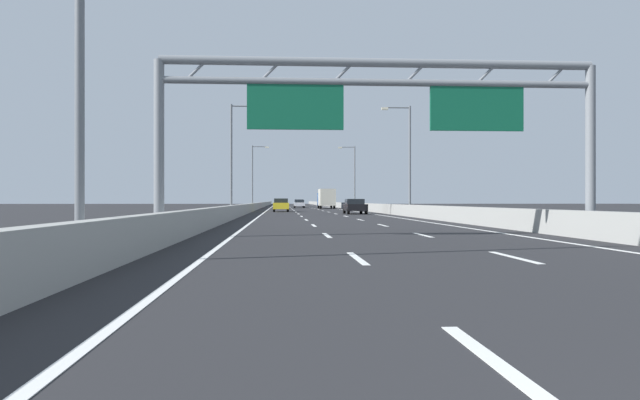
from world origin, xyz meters
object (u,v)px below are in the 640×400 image
Objects in this scene: streetlamp_right_mid at (407,153)px; red_car at (280,204)px; streetlamp_left_near at (91,4)px; streetlamp_left_far at (254,173)px; streetlamp_left_mid at (234,152)px; box_truck at (326,198)px; sign_gantry at (381,102)px; yellow_car at (281,205)px; streetlamp_right_far at (353,173)px; silver_car at (299,203)px; white_car at (299,204)px; black_car at (355,206)px.

streetlamp_right_mid reaches higher than red_car.
red_car is (3.86, 86.64, -4.62)m from streetlamp_left_near.
streetlamp_right_mid is 42.36m from streetlamp_left_far.
box_truck is (11.26, 44.68, -3.72)m from streetlamp_left_mid.
sign_gantry is 1.67× the size of streetlamp_right_mid.
sign_gantry is 75.92m from box_truck.
streetlamp_left_near reaches higher than yellow_car.
streetlamp_left_far reaches higher than yellow_car.
streetlamp_right_mid is 21.23m from yellow_car.
sign_gantry is 31.95m from streetlamp_right_mid.
streetlamp_left_mid reaches higher than box_truck.
streetlamp_right_mid and streetlamp_right_far have the same top height.
silver_car is (-7.32, 28.67, -4.64)m from streetlamp_right_far.
streetlamp_left_near is 57.59m from yellow_car.
white_car is at bearing 90.19° from sign_gantry.
black_car is at bearing -85.50° from white_car.
box_truck is (-3.67, 44.68, -3.72)m from streetlamp_right_mid.
streetlamp_right_far is at bearing 0.00° from streetlamp_left_far.
streetlamp_left_mid is 42.36m from streetlamp_right_far.
streetlamp_left_mid is 2.26× the size of red_car.
silver_car is at bearing 98.77° from box_truck.
red_car is at bearing 87.45° from streetlamp_left_near.
streetlamp_left_mid is (0.00, 39.64, 0.00)m from streetlamp_left_near.
box_truck is (3.73, 75.76, -3.12)m from sign_gantry.
streetlamp_left_near is 2.02× the size of silver_car.
streetlamp_left_far reaches higher than red_car.
yellow_car is (4.02, 57.26, -4.62)m from streetlamp_left_near.
yellow_car reaches higher than silver_car.
streetlamp_right_far is at bearing 90.00° from streetlamp_right_mid.
streetlamp_left_mid reaches higher than red_car.
sign_gantry is 1.67× the size of streetlamp_right_far.
red_car is (-11.07, 7.35, -4.62)m from streetlamp_right_far.
red_car is 29.38m from yellow_car.
sign_gantry is 11.42m from streetlamp_left_near.
streetlamp_right_far is 14.07m from red_car.
sign_gantry is 78.26m from red_car.
streetlamp_left_near reaches higher than red_car.
streetlamp_right_mid is 1.00× the size of streetlamp_right_far.
streetlamp_left_far is at bearing -104.87° from silver_car.
streetlamp_left_mid is 55.17m from white_car.
streetlamp_left_mid is 14.93m from streetlamp_right_mid.
white_car is 0.57× the size of box_truck.
black_car is at bearing 27.80° from streetlamp_left_mid.
yellow_car is at bearing -116.36° from streetlamp_right_far.
box_truck is (-3.67, 5.04, -3.72)m from streetlamp_right_far.
red_car is 0.93× the size of white_car.
black_car is 1.00× the size of silver_car.
streetlamp_right_far is at bearing 69.36° from streetlamp_left_mid.
box_truck is (7.40, -2.31, 0.91)m from red_car.
black_car is at bearing -59.08° from yellow_car.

